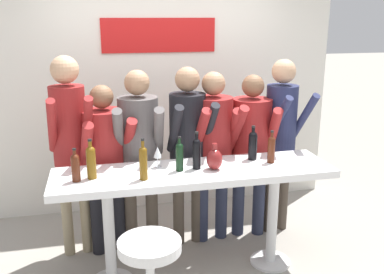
{
  "coord_description": "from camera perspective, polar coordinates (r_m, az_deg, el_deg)",
  "views": [
    {
      "loc": [
        -0.74,
        -3.18,
        2.16
      ],
      "look_at": [
        0.0,
        0.09,
        1.2
      ],
      "focal_mm": 40.0,
      "sensor_mm": 36.0,
      "label": 1
    }
  ],
  "objects": [
    {
      "name": "ground_plane",
      "position": [
        3.92,
        0.3,
        -17.56
      ],
      "size": [
        40.0,
        40.0,
        0.0
      ],
      "primitive_type": "plane",
      "color": "gray"
    },
    {
      "name": "back_wall",
      "position": [
        4.82,
        -3.78,
        7.3
      ],
      "size": [
        3.88,
        0.12,
        2.88
      ],
      "color": "silver",
      "rests_on": "ground_plane"
    },
    {
      "name": "tasting_table",
      "position": [
        3.54,
        0.32,
        -6.64
      ],
      "size": [
        2.28,
        0.59,
        0.95
      ],
      "color": "white",
      "rests_on": "ground_plane"
    },
    {
      "name": "person_far_left",
      "position": [
        3.87,
        -15.99,
        0.52
      ],
      "size": [
        0.41,
        0.56,
        1.84
      ],
      "rotation": [
        0.0,
        0.0,
        0.13
      ],
      "color": "gray",
      "rests_on": "ground_plane"
    },
    {
      "name": "person_left",
      "position": [
        3.9,
        -11.51,
        -2.13
      ],
      "size": [
        0.52,
        0.59,
        1.59
      ],
      "rotation": [
        0.0,
        0.0,
        0.19
      ],
      "color": "black",
      "rests_on": "ground_plane"
    },
    {
      "name": "person_center_left",
      "position": [
        3.87,
        -7.07,
        -0.7
      ],
      "size": [
        0.46,
        0.56,
        1.71
      ],
      "rotation": [
        0.0,
        0.0,
        -0.09
      ],
      "color": "#473D33",
      "rests_on": "ground_plane"
    },
    {
      "name": "person_center",
      "position": [
        3.94,
        -0.56,
        -0.02
      ],
      "size": [
        0.42,
        0.54,
        1.72
      ],
      "rotation": [
        0.0,
        0.0,
        0.06
      ],
      "color": "#473D33",
      "rests_on": "ground_plane"
    },
    {
      "name": "person_center_right",
      "position": [
        4.02,
        2.84,
        -0.37
      ],
      "size": [
        0.47,
        0.56,
        1.67
      ],
      "rotation": [
        0.0,
        0.0,
        0.09
      ],
      "color": "#23283D",
      "rests_on": "ground_plane"
    },
    {
      "name": "person_right",
      "position": [
        4.16,
        7.89,
        -0.36
      ],
      "size": [
        0.51,
        0.59,
        1.63
      ],
      "rotation": [
        0.0,
        0.0,
        -0.19
      ],
      "color": "#23283D",
      "rests_on": "ground_plane"
    },
    {
      "name": "person_far_right",
      "position": [
        4.26,
        11.82,
        1.44
      ],
      "size": [
        0.42,
        0.55,
        1.77
      ],
      "rotation": [
        0.0,
        0.0,
        0.16
      ],
      "color": "#473D33",
      "rests_on": "ground_plane"
    },
    {
      "name": "wine_bottle_0",
      "position": [
        3.42,
        -1.67,
        -2.46
      ],
      "size": [
        0.06,
        0.06,
        0.29
      ],
      "color": "black",
      "rests_on": "tasting_table"
    },
    {
      "name": "wine_bottle_1",
      "position": [
        3.72,
        8.11,
        -0.92
      ],
      "size": [
        0.08,
        0.08,
        0.3
      ],
      "color": "black",
      "rests_on": "tasting_table"
    },
    {
      "name": "wine_bottle_2",
      "position": [
        3.32,
        -15.27,
        -3.78
      ],
      "size": [
        0.06,
        0.06,
        0.26
      ],
      "color": "#4C1E0F",
      "rests_on": "tasting_table"
    },
    {
      "name": "wine_bottle_3",
      "position": [
        3.67,
        10.54,
        -1.47
      ],
      "size": [
        0.06,
        0.06,
        0.28
      ],
      "color": "#4C1E0F",
      "rests_on": "tasting_table"
    },
    {
      "name": "wine_bottle_4",
      "position": [
        3.34,
        -13.31,
        -3.08
      ],
      "size": [
        0.07,
        0.07,
        0.31
      ],
      "color": "brown",
      "rests_on": "tasting_table"
    },
    {
      "name": "wine_bottle_5",
      "position": [
        3.46,
        0.63,
        -2.03
      ],
      "size": [
        0.07,
        0.07,
        0.31
      ],
      "color": "black",
      "rests_on": "tasting_table"
    },
    {
      "name": "wine_bottle_6",
      "position": [
        3.25,
        -6.52,
        -3.26
      ],
      "size": [
        0.06,
        0.06,
        0.33
      ],
      "color": "brown",
      "rests_on": "tasting_table"
    },
    {
      "name": "wine_glass_0",
      "position": [
        3.5,
        -4.61,
        -2.12
      ],
      "size": [
        0.07,
        0.07,
        0.18
      ],
      "color": "silver",
      "rests_on": "tasting_table"
    },
    {
      "name": "decorative_vase",
      "position": [
        3.46,
        3.02,
        -2.96
      ],
      "size": [
        0.13,
        0.13,
        0.22
      ],
      "color": "maroon",
      "rests_on": "tasting_table"
    }
  ]
}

